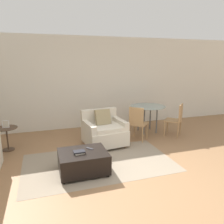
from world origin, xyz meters
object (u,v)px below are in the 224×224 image
(armchair, at_px, (104,131))
(dining_table, at_px, (148,109))
(tv_remote_primary, at_px, (90,148))
(side_table, at_px, (7,134))
(ottoman, at_px, (83,161))
(book_stack, at_px, (79,152))
(dining_chair_near_left, at_px, (137,121))
(picture_frame, at_px, (6,124))
(dining_chair_near_right, at_px, (177,118))

(armchair, relative_size, dining_table, 1.03)
(tv_remote_primary, distance_m, side_table, 2.18)
(ottoman, height_order, book_stack, book_stack)
(ottoman, height_order, side_table, side_table)
(dining_chair_near_left, bearing_deg, dining_table, 45.00)
(armchair, height_order, book_stack, armchair)
(picture_frame, bearing_deg, tv_remote_primary, -41.85)
(ottoman, height_order, dining_chair_near_right, dining_chair_near_right)
(tv_remote_primary, height_order, side_table, side_table)
(armchair, xyz_separation_m, side_table, (-2.22, 0.36, 0.04))
(tv_remote_primary, bearing_deg, dining_table, 39.06)
(dining_chair_near_right, bearing_deg, side_table, 175.32)
(book_stack, distance_m, dining_chair_near_left, 2.14)
(book_stack, distance_m, tv_remote_primary, 0.28)
(book_stack, xyz_separation_m, picture_frame, (-1.40, 1.62, 0.20))
(dining_table, bearing_deg, book_stack, -141.26)
(armchair, xyz_separation_m, dining_chair_near_left, (0.90, 0.01, 0.17))
(picture_frame, bearing_deg, dining_chair_near_right, -4.69)
(armchair, distance_m, dining_table, 1.63)
(armchair, height_order, side_table, armchair)
(book_stack, bearing_deg, ottoman, 33.61)
(dining_table, bearing_deg, ottoman, -141.09)
(side_table, height_order, dining_table, dining_table)
(armchair, relative_size, dining_chair_near_right, 1.15)
(picture_frame, bearing_deg, ottoman, -46.75)
(tv_remote_primary, height_order, dining_chair_near_left, dining_chair_near_left)
(dining_chair_near_left, height_order, dining_chair_near_right, same)
(book_stack, distance_m, side_table, 2.14)
(book_stack, xyz_separation_m, dining_table, (2.30, 1.85, 0.24))
(side_table, bearing_deg, dining_table, 3.57)
(picture_frame, xyz_separation_m, dining_chair_near_left, (3.12, -0.35, -0.11))
(book_stack, bearing_deg, dining_chair_near_left, 36.34)
(ottoman, xyz_separation_m, book_stack, (-0.08, -0.05, 0.21))
(ottoman, bearing_deg, dining_chair_near_right, 23.40)
(book_stack, bearing_deg, dining_chair_near_right, 23.70)
(dining_table, bearing_deg, tv_remote_primary, -140.94)
(tv_remote_primary, xyz_separation_m, side_table, (-1.62, 1.45, -0.02))
(picture_frame, bearing_deg, side_table, -90.00)
(tv_remote_primary, bearing_deg, armchair, 61.35)
(book_stack, relative_size, dining_chair_near_right, 0.23)
(side_table, relative_size, dining_chair_near_right, 0.61)
(book_stack, distance_m, picture_frame, 2.15)
(side_table, bearing_deg, dining_chair_near_right, -4.68)
(ottoman, bearing_deg, side_table, 133.25)
(armchair, xyz_separation_m, book_stack, (-0.82, -1.25, 0.08))
(side_table, bearing_deg, armchair, -9.33)
(dining_chair_near_left, bearing_deg, ottoman, -143.54)
(dining_chair_near_right, bearing_deg, dining_table, 135.00)
(tv_remote_primary, distance_m, dining_chair_near_left, 1.86)
(ottoman, relative_size, book_stack, 4.25)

